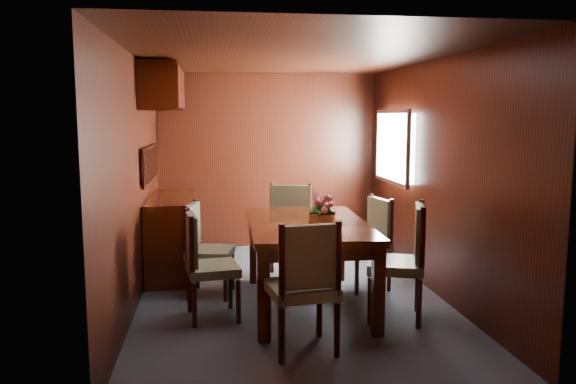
{
  "coord_description": "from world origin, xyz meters",
  "views": [
    {
      "loc": [
        -0.76,
        -5.51,
        1.82
      ],
      "look_at": [
        0.0,
        0.12,
        1.05
      ],
      "focal_mm": 35.0,
      "sensor_mm": 36.0,
      "label": 1
    }
  ],
  "objects": [
    {
      "name": "ground",
      "position": [
        0.0,
        0.0,
        0.0
      ],
      "size": [
        4.5,
        4.5,
        0.0
      ],
      "primitive_type": "plane",
      "color": "#3B4350",
      "rests_on": "ground"
    },
    {
      "name": "room_shell",
      "position": [
        -0.1,
        0.33,
        1.63
      ],
      "size": [
        3.06,
        4.52,
        2.41
      ],
      "color": "black",
      "rests_on": "ground"
    },
    {
      "name": "sideboard",
      "position": [
        -1.25,
        1.0,
        0.45
      ],
      "size": [
        0.48,
        1.4,
        0.9
      ],
      "primitive_type": "cube",
      "color": "#341206",
      "rests_on": "ground"
    },
    {
      "name": "dining_table",
      "position": [
        0.13,
        -0.34,
        0.71
      ],
      "size": [
        1.15,
        1.79,
        0.82
      ],
      "rotation": [
        0.0,
        0.0,
        -0.03
      ],
      "color": "#341206",
      "rests_on": "ground"
    },
    {
      "name": "chair_left_near",
      "position": [
        -0.85,
        -0.56,
        0.54
      ],
      "size": [
        0.51,
        0.52,
        0.98
      ],
      "rotation": [
        0.0,
        0.0,
        -1.43
      ],
      "color": "black",
      "rests_on": "ground"
    },
    {
      "name": "chair_left_far",
      "position": [
        -0.87,
        0.14,
        0.53
      ],
      "size": [
        0.52,
        0.54,
        0.96
      ],
      "rotation": [
        0.0,
        0.0,
        -1.79
      ],
      "color": "black",
      "rests_on": "ground"
    },
    {
      "name": "chair_right_near",
      "position": [
        0.93,
        -0.81,
        0.59
      ],
      "size": [
        0.62,
        0.63,
        1.06
      ],
      "rotation": [
        0.0,
        0.0,
        1.24
      ],
      "color": "black",
      "rests_on": "ground"
    },
    {
      "name": "chair_right_far",
      "position": [
        0.89,
        0.16,
        0.54
      ],
      "size": [
        0.54,
        0.55,
        0.97
      ],
      "rotation": [
        0.0,
        0.0,
        1.81
      ],
      "color": "black",
      "rests_on": "ground"
    },
    {
      "name": "chair_head",
      "position": [
        -0.08,
        -1.43,
        0.59
      ],
      "size": [
        0.56,
        0.54,
        1.06
      ],
      "rotation": [
        0.0,
        0.0,
        0.14
      ],
      "color": "black",
      "rests_on": "ground"
    },
    {
      "name": "chair_foot",
      "position": [
        0.1,
        0.69,
        0.59
      ],
      "size": [
        0.59,
        0.57,
        1.06
      ],
      "rotation": [
        0.0,
        0.0,
        2.93
      ],
      "color": "black",
      "rests_on": "ground"
    },
    {
      "name": "flower_centerpiece",
      "position": [
        0.27,
        -0.32,
        0.95
      ],
      "size": [
        0.27,
        0.27,
        0.27
      ],
      "color": "#B56C37",
      "rests_on": "dining_table"
    }
  ]
}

